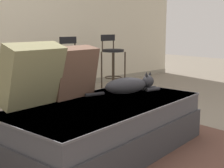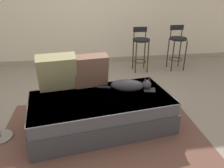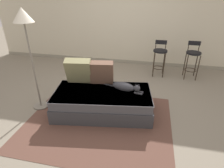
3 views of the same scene
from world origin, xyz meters
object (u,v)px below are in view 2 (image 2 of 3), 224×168
throw_pillow_middle (91,71)px  bar_stool_near_window (141,45)px  couch (101,112)px  cat (130,85)px  throw_pillow_corner (57,72)px  bar_stool_by_doorway (177,44)px

throw_pillow_middle → bar_stool_near_window: (1.08, 1.57, -0.10)m
throw_pillow_middle → couch: bearing=-74.2°
cat → throw_pillow_corner: bearing=171.6°
couch → bar_stool_near_window: (0.99, 1.89, 0.33)m
bar_stool_near_window → bar_stool_by_doorway: size_ratio=0.98×
couch → bar_stool_near_window: 2.16m
throw_pillow_middle → cat: bearing=-22.4°
throw_pillow_middle → throw_pillow_corner: bearing=-171.5°
couch → throw_pillow_corner: (-0.51, 0.26, 0.45)m
cat → bar_stool_by_doorway: bearing=51.9°
throw_pillow_corner → cat: throw_pillow_corner is taller
throw_pillow_middle → bar_stool_by_doorway: size_ratio=0.50×
throw_pillow_corner → throw_pillow_middle: 0.43m
throw_pillow_corner → cat: bearing=-8.4°
couch → throw_pillow_corner: throw_pillow_corner is taller
couch → bar_stool_by_doorway: (1.76, 1.89, 0.33)m
cat → bar_stool_near_window: bearing=71.0°
cat → bar_stool_by_doorway: (1.38, 1.76, 0.05)m
throw_pillow_corner → bar_stool_by_doorway: throw_pillow_corner is taller
couch → throw_pillow_middle: size_ratio=4.00×
throw_pillow_corner → bar_stool_near_window: throw_pillow_corner is taller
throw_pillow_middle → bar_stool_near_window: bar_stool_near_window is taller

